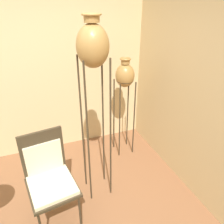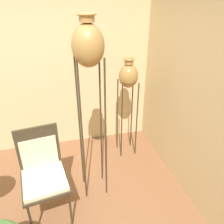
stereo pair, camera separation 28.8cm
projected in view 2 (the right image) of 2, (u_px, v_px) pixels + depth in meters
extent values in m
cube|color=#D1B784|center=(29.00, 68.00, 3.22)|extent=(7.69, 0.06, 2.70)
cylinder|color=#382D1E|center=(82.00, 139.00, 2.40)|extent=(0.02, 0.02, 1.76)
cylinder|color=#382D1E|center=(106.00, 136.00, 2.46)|extent=(0.02, 0.02, 1.76)
cylinder|color=#382D1E|center=(80.00, 127.00, 2.63)|extent=(0.02, 0.02, 1.76)
cylinder|color=#382D1E|center=(101.00, 124.00, 2.69)|extent=(0.02, 0.02, 1.76)
torus|color=#382D1E|center=(89.00, 56.00, 2.15)|extent=(0.27, 0.27, 0.02)
ellipsoid|color=olive|center=(88.00, 46.00, 2.10)|extent=(0.32, 0.32, 0.42)
cylinder|color=olive|center=(87.00, 18.00, 1.99)|extent=(0.15, 0.15, 0.07)
torus|color=olive|center=(87.00, 14.00, 1.98)|extent=(0.19, 0.19, 0.02)
cylinder|color=#382D1E|center=(122.00, 123.00, 3.26)|extent=(0.02, 0.02, 1.21)
cylinder|color=#382D1E|center=(137.00, 121.00, 3.31)|extent=(0.02, 0.02, 1.21)
cylinder|color=#382D1E|center=(117.00, 116.00, 3.46)|extent=(0.02, 0.02, 1.21)
cylinder|color=#382D1E|center=(132.00, 114.00, 3.52)|extent=(0.02, 0.02, 1.21)
torus|color=#382D1E|center=(128.00, 81.00, 3.11)|extent=(0.25, 0.25, 0.02)
ellipsoid|color=olive|center=(128.00, 76.00, 3.08)|extent=(0.27, 0.27, 0.34)
cylinder|color=olive|center=(129.00, 62.00, 2.99)|extent=(0.12, 0.12, 0.07)
torus|color=olive|center=(129.00, 59.00, 2.97)|extent=(0.16, 0.16, 0.02)
cylinder|color=#382D1E|center=(31.00, 222.00, 2.21)|extent=(0.02, 0.02, 0.49)
cylinder|color=#382D1E|center=(70.00, 208.00, 2.35)|extent=(0.02, 0.02, 0.49)
cylinder|color=#382D1E|center=(28.00, 191.00, 2.56)|extent=(0.02, 0.02, 0.49)
cylinder|color=#382D1E|center=(62.00, 181.00, 2.70)|extent=(0.02, 0.02, 0.49)
cube|color=#382D1E|center=(45.00, 182.00, 2.34)|extent=(0.55, 0.58, 0.03)
cube|color=beige|center=(45.00, 180.00, 2.32)|extent=(0.50, 0.53, 0.04)
cube|color=#382D1E|center=(39.00, 148.00, 2.41)|extent=(0.45, 0.10, 0.54)
cube|color=beige|center=(40.00, 154.00, 2.41)|extent=(0.38, 0.08, 0.38)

